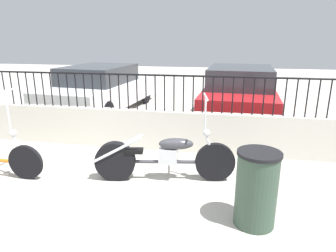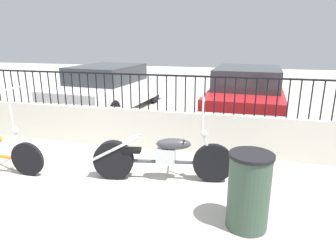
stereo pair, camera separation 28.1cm
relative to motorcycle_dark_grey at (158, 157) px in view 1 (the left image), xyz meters
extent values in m
plane|color=#ADA89E|center=(-0.71, -1.24, -0.38)|extent=(40.00, 40.00, 0.00)
cube|color=beige|center=(-0.71, 1.34, 0.02)|extent=(8.98, 0.18, 0.80)
cylinder|color=black|center=(-3.64, 1.34, 0.77)|extent=(0.02, 0.02, 0.71)
cylinder|color=black|center=(-3.46, 1.34, 0.77)|extent=(0.02, 0.02, 0.71)
cylinder|color=black|center=(-3.28, 1.34, 0.77)|extent=(0.02, 0.02, 0.71)
cylinder|color=black|center=(-3.09, 1.34, 0.77)|extent=(0.02, 0.02, 0.71)
cylinder|color=black|center=(-2.91, 1.34, 0.77)|extent=(0.02, 0.02, 0.71)
cylinder|color=black|center=(-2.73, 1.34, 0.77)|extent=(0.02, 0.02, 0.71)
cylinder|color=black|center=(-2.54, 1.34, 0.77)|extent=(0.02, 0.02, 0.71)
cylinder|color=black|center=(-2.36, 1.34, 0.77)|extent=(0.02, 0.02, 0.71)
cylinder|color=black|center=(-2.18, 1.34, 0.77)|extent=(0.02, 0.02, 0.71)
cylinder|color=black|center=(-1.99, 1.34, 0.77)|extent=(0.02, 0.02, 0.71)
cylinder|color=black|center=(-1.81, 1.34, 0.77)|extent=(0.02, 0.02, 0.71)
cylinder|color=black|center=(-1.63, 1.34, 0.77)|extent=(0.02, 0.02, 0.71)
cylinder|color=black|center=(-1.44, 1.34, 0.77)|extent=(0.02, 0.02, 0.71)
cylinder|color=black|center=(-1.26, 1.34, 0.77)|extent=(0.02, 0.02, 0.71)
cylinder|color=black|center=(-1.08, 1.34, 0.77)|extent=(0.02, 0.02, 0.71)
cylinder|color=black|center=(-0.89, 1.34, 0.77)|extent=(0.02, 0.02, 0.71)
cylinder|color=black|center=(-0.71, 1.34, 0.77)|extent=(0.02, 0.02, 0.71)
cylinder|color=black|center=(-0.53, 1.34, 0.77)|extent=(0.02, 0.02, 0.71)
cylinder|color=black|center=(-0.34, 1.34, 0.77)|extent=(0.02, 0.02, 0.71)
cylinder|color=black|center=(-0.16, 1.34, 0.77)|extent=(0.02, 0.02, 0.71)
cylinder|color=black|center=(0.02, 1.34, 0.77)|extent=(0.02, 0.02, 0.71)
cylinder|color=black|center=(0.21, 1.34, 0.77)|extent=(0.02, 0.02, 0.71)
cylinder|color=black|center=(0.39, 1.34, 0.77)|extent=(0.02, 0.02, 0.71)
cylinder|color=black|center=(0.57, 1.34, 0.77)|extent=(0.02, 0.02, 0.71)
cylinder|color=black|center=(0.76, 1.34, 0.77)|extent=(0.02, 0.02, 0.71)
cylinder|color=black|center=(0.94, 1.34, 0.77)|extent=(0.02, 0.02, 0.71)
cylinder|color=black|center=(1.12, 1.34, 0.77)|extent=(0.02, 0.02, 0.71)
cylinder|color=black|center=(1.31, 1.34, 0.77)|extent=(0.02, 0.02, 0.71)
cylinder|color=black|center=(1.49, 1.34, 0.77)|extent=(0.02, 0.02, 0.71)
cylinder|color=black|center=(1.67, 1.34, 0.77)|extent=(0.02, 0.02, 0.71)
cylinder|color=black|center=(1.86, 1.34, 0.77)|extent=(0.02, 0.02, 0.71)
cylinder|color=black|center=(2.04, 1.34, 0.77)|extent=(0.02, 0.02, 0.71)
cylinder|color=black|center=(2.22, 1.34, 0.77)|extent=(0.02, 0.02, 0.71)
cylinder|color=black|center=(2.41, 1.34, 0.77)|extent=(0.02, 0.02, 0.71)
cylinder|color=black|center=(2.59, 1.34, 0.77)|extent=(0.02, 0.02, 0.71)
cylinder|color=black|center=(2.77, 1.34, 0.77)|extent=(0.02, 0.02, 0.71)
cylinder|color=black|center=(-0.71, 1.34, 1.11)|extent=(8.98, 0.04, 0.04)
cylinder|color=black|center=(0.88, 0.15, -0.07)|extent=(0.63, 0.19, 0.62)
cylinder|color=black|center=(-0.66, -0.11, -0.07)|extent=(0.65, 0.25, 0.63)
cylinder|color=#38383D|center=(0.11, 0.02, -0.07)|extent=(1.43, 0.30, 0.06)
cube|color=silver|center=(0.16, 0.03, 0.03)|extent=(0.28, 0.18, 0.24)
ellipsoid|color=#38383D|center=(0.28, 0.05, 0.23)|extent=(0.56, 0.29, 0.18)
cube|color=black|center=(-0.36, -0.06, 0.11)|extent=(0.30, 0.20, 0.06)
cylinder|color=silver|center=(0.79, 0.14, 0.18)|extent=(0.23, 0.08, 0.51)
sphere|color=silver|center=(0.73, 0.13, 0.41)|extent=(0.11, 0.11, 0.11)
cylinder|color=silver|center=(0.71, 0.12, 0.69)|extent=(0.03, 0.03, 0.54)
cylinder|color=silver|center=(0.71, 0.12, 0.96)|extent=(0.12, 0.52, 0.03)
cylinder|color=silver|center=(-0.60, -0.17, 0.15)|extent=(0.78, 0.17, 0.44)
cylinder|color=silver|center=(-0.62, -0.03, 0.15)|extent=(0.78, 0.17, 0.44)
cylinder|color=black|center=(-2.06, -0.35, -0.10)|extent=(0.57, 0.07, 0.57)
cylinder|color=silver|center=(-2.15, -0.35, 0.15)|extent=(0.22, 0.05, 0.51)
sphere|color=silver|center=(-2.21, -0.36, 0.38)|extent=(0.11, 0.11, 0.11)
cylinder|color=silver|center=(-2.24, -0.36, 0.72)|extent=(0.03, 0.03, 0.63)
cylinder|color=silver|center=(-2.24, -0.36, 1.03)|extent=(0.04, 0.52, 0.03)
cylinder|color=#334738|center=(1.40, -0.92, 0.06)|extent=(0.48, 0.48, 0.89)
cylinder|color=black|center=(1.40, -0.92, 0.53)|extent=(0.51, 0.51, 0.04)
cylinder|color=black|center=(-3.35, 5.75, -0.06)|extent=(0.17, 0.65, 0.64)
cylinder|color=black|center=(-1.67, 5.59, -0.06)|extent=(0.17, 0.65, 0.64)
cylinder|color=black|center=(-3.62, 2.93, -0.06)|extent=(0.17, 0.65, 0.64)
cylinder|color=black|center=(-1.95, 2.77, -0.06)|extent=(0.17, 0.65, 0.64)
cube|color=silver|center=(-2.65, 4.26, 0.19)|extent=(2.22, 4.73, 0.66)
cube|color=#2D3338|center=(-2.67, 4.03, 0.76)|extent=(1.82, 2.34, 0.49)
cylinder|color=black|center=(0.62, 5.59, -0.06)|extent=(0.15, 0.65, 0.64)
cylinder|color=black|center=(2.28, 5.50, -0.06)|extent=(0.15, 0.65, 0.64)
cylinder|color=black|center=(0.46, 2.82, -0.06)|extent=(0.15, 0.65, 0.64)
cylinder|color=black|center=(2.12, 2.72, -0.06)|extent=(0.15, 0.65, 0.64)
cube|color=#AD191E|center=(1.37, 4.16, 0.20)|extent=(2.03, 4.58, 0.68)
cube|color=#2D3338|center=(1.36, 3.94, 0.79)|extent=(1.72, 2.24, 0.52)
camera|label=1|loc=(0.97, -4.22, 1.80)|focal=32.00mm
camera|label=2|loc=(1.24, -4.16, 1.80)|focal=32.00mm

